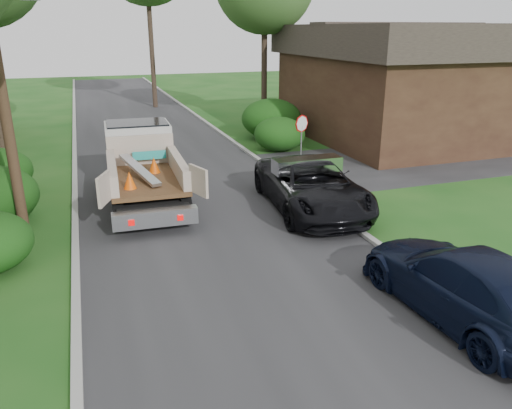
{
  "coord_description": "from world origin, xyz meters",
  "views": [
    {
      "loc": [
        -3.48,
        -10.19,
        5.9
      ],
      "look_at": [
        0.85,
        2.35,
        1.2
      ],
      "focal_mm": 35.0,
      "sensor_mm": 36.0,
      "label": 1
    }
  ],
  "objects_px": {
    "flatbed_truck": "(142,159)",
    "black_pickup": "(312,186)",
    "house_right": "(395,81)",
    "navy_suv": "(466,284)",
    "stop_sign": "(302,131)"
  },
  "relations": [
    {
      "from": "house_right",
      "to": "navy_suv",
      "type": "xyz_separation_m",
      "value": [
        -9.2,
        -16.77,
        -2.37
      ]
    },
    {
      "from": "flatbed_truck",
      "to": "black_pickup",
      "type": "relative_size",
      "value": 1.12
    },
    {
      "from": "stop_sign",
      "to": "black_pickup",
      "type": "height_order",
      "value": "stop_sign"
    },
    {
      "from": "house_right",
      "to": "black_pickup",
      "type": "height_order",
      "value": "house_right"
    },
    {
      "from": "black_pickup",
      "to": "flatbed_truck",
      "type": "bearing_deg",
      "value": 152.15
    },
    {
      "from": "house_right",
      "to": "flatbed_truck",
      "type": "height_order",
      "value": "house_right"
    },
    {
      "from": "stop_sign",
      "to": "flatbed_truck",
      "type": "xyz_separation_m",
      "value": [
        -6.84,
        -1.05,
        -0.4
      ]
    },
    {
      "from": "stop_sign",
      "to": "navy_suv",
      "type": "height_order",
      "value": "stop_sign"
    },
    {
      "from": "stop_sign",
      "to": "house_right",
      "type": "relative_size",
      "value": 0.19
    },
    {
      "from": "black_pickup",
      "to": "navy_suv",
      "type": "height_order",
      "value": "black_pickup"
    },
    {
      "from": "stop_sign",
      "to": "house_right",
      "type": "xyz_separation_m",
      "value": [
        7.8,
        5.0,
        1.38
      ]
    },
    {
      "from": "flatbed_truck",
      "to": "navy_suv",
      "type": "relative_size",
      "value": 1.25
    },
    {
      "from": "flatbed_truck",
      "to": "navy_suv",
      "type": "bearing_deg",
      "value": -60.91
    },
    {
      "from": "flatbed_truck",
      "to": "house_right",
      "type": "bearing_deg",
      "value": 24.66
    },
    {
      "from": "house_right",
      "to": "navy_suv",
      "type": "bearing_deg",
      "value": -118.74
    }
  ]
}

